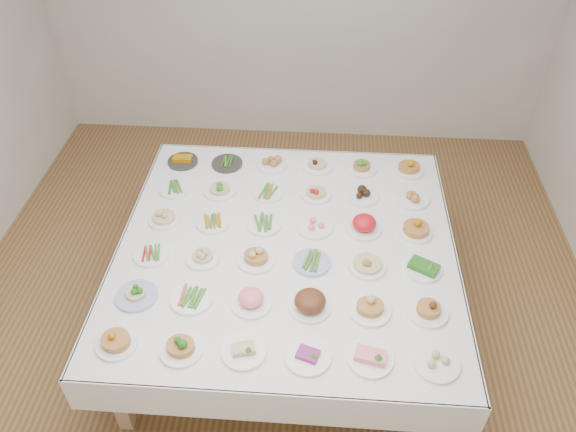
# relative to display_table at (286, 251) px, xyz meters

# --- Properties ---
(room_envelope) EXTENTS (5.02, 5.02, 2.81)m
(room_envelope) POSITION_rel_display_table_xyz_m (-0.08, 0.10, 1.15)
(room_envelope) COLOR olive
(room_envelope) RESTS_ON ground
(display_table) EXTENTS (2.31, 2.31, 0.75)m
(display_table) POSITION_rel_display_table_xyz_m (0.00, 0.00, 0.00)
(display_table) COLOR white
(display_table) RESTS_ON ground
(dish_0) EXTENTS (0.24, 0.24, 0.13)m
(dish_0) POSITION_rel_display_table_xyz_m (-0.91, -0.89, 0.12)
(dish_0) COLOR white
(dish_0) RESTS_ON display_table
(dish_1) EXTENTS (0.24, 0.24, 0.14)m
(dish_1) POSITION_rel_display_table_xyz_m (-0.53, -0.91, 0.13)
(dish_1) COLOR white
(dish_1) RESTS_ON display_table
(dish_2) EXTENTS (0.25, 0.25, 0.10)m
(dish_2) POSITION_rel_display_table_xyz_m (-0.18, -0.90, 0.10)
(dish_2) COLOR white
(dish_2) RESTS_ON display_table
(dish_3) EXTENTS (0.26, 0.26, 0.10)m
(dish_3) POSITION_rel_display_table_xyz_m (0.19, -0.90, 0.10)
(dish_3) COLOR white
(dish_3) RESTS_ON display_table
(dish_4) EXTENTS (0.26, 0.26, 0.12)m
(dish_4) POSITION_rel_display_table_xyz_m (0.53, -0.89, 0.12)
(dish_4) COLOR white
(dish_4) RESTS_ON display_table
(dish_5) EXTENTS (0.26, 0.26, 0.10)m
(dish_5) POSITION_rel_display_table_xyz_m (0.90, -0.90, 0.11)
(dish_5) COLOR white
(dish_5) RESTS_ON display_table
(dish_6) EXTENTS (0.26, 0.26, 0.12)m
(dish_6) POSITION_rel_display_table_xyz_m (-0.89, -0.53, 0.12)
(dish_6) COLOR #4C66B2
(dish_6) RESTS_ON display_table
(dish_7) EXTENTS (0.26, 0.26, 0.06)m
(dish_7) POSITION_rel_display_table_xyz_m (-0.55, -0.53, 0.09)
(dish_7) COLOR white
(dish_7) RESTS_ON display_table
(dish_8) EXTENTS (0.25, 0.25, 0.13)m
(dish_8) POSITION_rel_display_table_xyz_m (-0.18, -0.54, 0.12)
(dish_8) COLOR white
(dish_8) RESTS_ON display_table
(dish_9) EXTENTS (0.27, 0.27, 0.16)m
(dish_9) POSITION_rel_display_table_xyz_m (0.18, -0.55, 0.14)
(dish_9) COLOR white
(dish_9) RESTS_ON display_table
(dish_10) EXTENTS (0.25, 0.25, 0.14)m
(dish_10) POSITION_rel_display_table_xyz_m (0.54, -0.55, 0.13)
(dish_10) COLOR white
(dish_10) RESTS_ON display_table
(dish_11) EXTENTS (0.24, 0.24, 0.13)m
(dish_11) POSITION_rel_display_table_xyz_m (0.89, -0.54, 0.12)
(dish_11) COLOR white
(dish_11) RESTS_ON display_table
(dish_12) EXTENTS (0.23, 0.23, 0.05)m
(dish_12) POSITION_rel_display_table_xyz_m (-0.89, -0.17, 0.08)
(dish_12) COLOR white
(dish_12) RESTS_ON display_table
(dish_13) EXTENTS (0.22, 0.22, 0.11)m
(dish_13) POSITION_rel_display_table_xyz_m (-0.54, -0.18, 0.11)
(dish_13) COLOR white
(dish_13) RESTS_ON display_table
(dish_14) EXTENTS (0.25, 0.25, 0.13)m
(dish_14) POSITION_rel_display_table_xyz_m (-0.19, -0.17, 0.12)
(dish_14) COLOR white
(dish_14) RESTS_ON display_table
(dish_15) EXTENTS (0.26, 0.25, 0.06)m
(dish_15) POSITION_rel_display_table_xyz_m (0.18, -0.17, 0.09)
(dish_15) COLOR #4C66B2
(dish_15) RESTS_ON display_table
(dish_16) EXTENTS (0.26, 0.26, 0.14)m
(dish_16) POSITION_rel_display_table_xyz_m (0.54, -0.18, 0.13)
(dish_16) COLOR white
(dish_16) RESTS_ON display_table
(dish_17) EXTENTS (0.23, 0.23, 0.11)m
(dish_17) POSITION_rel_display_table_xyz_m (0.90, -0.18, 0.11)
(dish_17) COLOR white
(dish_17) RESTS_ON display_table
(dish_18) EXTENTS (0.22, 0.22, 0.12)m
(dish_18) POSITION_rel_display_table_xyz_m (-0.89, 0.18, 0.12)
(dish_18) COLOR white
(dish_18) RESTS_ON display_table
(dish_19) EXTENTS (0.23, 0.23, 0.05)m
(dish_19) POSITION_rel_display_table_xyz_m (-0.54, 0.17, 0.08)
(dish_19) COLOR white
(dish_19) RESTS_ON display_table
(dish_20) EXTENTS (0.24, 0.24, 0.06)m
(dish_20) POSITION_rel_display_table_xyz_m (-0.17, 0.18, 0.09)
(dish_20) COLOR white
(dish_20) RESTS_ON display_table
(dish_21) EXTENTS (0.25, 0.25, 0.10)m
(dish_21) POSITION_rel_display_table_xyz_m (0.19, 0.18, 0.10)
(dish_21) COLOR white
(dish_21) RESTS_ON display_table
(dish_22) EXTENTS (0.26, 0.26, 0.14)m
(dish_22) POSITION_rel_display_table_xyz_m (0.53, 0.18, 0.13)
(dish_22) COLOR white
(dish_22) RESTS_ON display_table
(dish_23) EXTENTS (0.24, 0.23, 0.15)m
(dish_23) POSITION_rel_display_table_xyz_m (0.89, 0.18, 0.13)
(dish_23) COLOR white
(dish_23) RESTS_ON display_table
(dish_24) EXTENTS (0.24, 0.24, 0.06)m
(dish_24) POSITION_rel_display_table_xyz_m (-0.89, 0.54, 0.09)
(dish_24) COLOR white
(dish_24) RESTS_ON display_table
(dish_25) EXTENTS (0.24, 0.24, 0.13)m
(dish_25) POSITION_rel_display_table_xyz_m (-0.54, 0.53, 0.12)
(dish_25) COLOR white
(dish_25) RESTS_ON display_table
(dish_26) EXTENTS (0.22, 0.22, 0.06)m
(dish_26) POSITION_rel_display_table_xyz_m (-0.18, 0.53, 0.09)
(dish_26) COLOR white
(dish_26) RESTS_ON display_table
(dish_27) EXTENTS (0.22, 0.22, 0.11)m
(dish_27) POSITION_rel_display_table_xyz_m (0.18, 0.54, 0.12)
(dish_27) COLOR white
(dish_27) RESTS_ON display_table
(dish_28) EXTENTS (0.23, 0.23, 0.09)m
(dish_28) POSITION_rel_display_table_xyz_m (0.53, 0.54, 0.10)
(dish_28) COLOR white
(dish_28) RESTS_ON display_table
(dish_29) EXTENTS (0.26, 0.26, 0.10)m
(dish_29) POSITION_rel_display_table_xyz_m (0.90, 0.54, 0.10)
(dish_29) COLOR white
(dish_29) RESTS_ON display_table
(dish_30) EXTENTS (0.24, 0.24, 0.10)m
(dish_30) POSITION_rel_display_table_xyz_m (-0.91, 0.90, 0.10)
(dish_30) COLOR #2D2A28
(dish_30) RESTS_ON display_table
(dish_31) EXTENTS (0.24, 0.24, 0.05)m
(dish_31) POSITION_rel_display_table_xyz_m (-0.55, 0.89, 0.09)
(dish_31) COLOR #2D2A28
(dish_31) RESTS_ON display_table
(dish_32) EXTENTS (0.23, 0.23, 0.10)m
(dish_32) POSITION_rel_display_table_xyz_m (-0.18, 0.90, 0.11)
(dish_32) COLOR white
(dish_32) RESTS_ON display_table
(dish_33) EXTENTS (0.24, 0.24, 0.12)m
(dish_33) POSITION_rel_display_table_xyz_m (0.18, 0.91, 0.11)
(dish_33) COLOR white
(dish_33) RESTS_ON display_table
(dish_34) EXTENTS (0.24, 0.24, 0.13)m
(dish_34) POSITION_rel_display_table_xyz_m (0.53, 0.90, 0.12)
(dish_34) COLOR white
(dish_34) RESTS_ON display_table
(dish_35) EXTENTS (0.24, 0.24, 0.14)m
(dish_35) POSITION_rel_display_table_xyz_m (0.91, 0.90, 0.13)
(dish_35) COLOR white
(dish_35) RESTS_ON display_table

